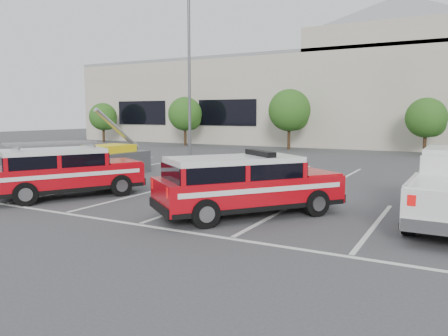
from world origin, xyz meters
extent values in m
plane|color=#3D3D40|center=(0.00, 0.00, 0.00)|extent=(120.00, 120.00, 0.00)
cube|color=silver|center=(0.00, 4.50, 0.01)|extent=(23.00, 15.00, 0.01)
cube|color=beige|center=(0.00, 32.00, 4.00)|extent=(60.00, 15.00, 8.00)
cube|color=gray|center=(0.00, 32.00, 8.15)|extent=(60.00, 15.00, 0.30)
cube|color=beige|center=(2.00, 30.50, 9.00)|extent=(14.00, 12.00, 2.00)
pyramid|color=gray|center=(2.00, 30.50, 11.60)|extent=(15.98, 15.98, 3.20)
cylinder|color=#3F2B19|center=(-25.00, 22.00, 0.76)|extent=(0.24, 0.24, 1.51)
sphere|color=#215115|center=(-25.00, 22.00, 2.60)|extent=(2.77, 2.77, 2.77)
sphere|color=#215115|center=(-24.60, 22.20, 2.18)|extent=(1.85, 1.85, 1.85)
cylinder|color=#3F2B19|center=(-15.00, 22.00, 0.84)|extent=(0.24, 0.24, 1.67)
sphere|color=#215115|center=(-15.00, 22.00, 2.88)|extent=(3.07, 3.07, 3.07)
sphere|color=#215115|center=(-14.60, 22.20, 2.42)|extent=(2.05, 2.05, 2.05)
cylinder|color=#3F2B19|center=(-5.00, 22.00, 0.92)|extent=(0.24, 0.24, 1.84)
sphere|color=#215115|center=(-5.00, 22.00, 3.16)|extent=(3.37, 3.37, 3.37)
sphere|color=#215115|center=(-4.60, 22.20, 2.65)|extent=(2.24, 2.24, 2.24)
cylinder|color=#3F2B19|center=(5.00, 22.00, 0.76)|extent=(0.24, 0.24, 1.51)
sphere|color=#215115|center=(5.00, 22.00, 2.60)|extent=(2.77, 2.77, 2.77)
sphere|color=#215115|center=(5.40, 22.20, 2.18)|extent=(1.85, 1.85, 1.85)
cube|color=#59595E|center=(-8.00, 12.00, 0.10)|extent=(0.60, 0.60, 0.20)
cylinder|color=#59595E|center=(-8.00, 12.00, 5.00)|extent=(0.18, 0.18, 10.00)
cube|color=#AD0811|center=(2.06, -0.47, 0.71)|extent=(4.68, 5.21, 0.79)
cube|color=black|center=(1.77, -0.84, 1.31)|extent=(3.63, 3.94, 0.41)
cube|color=silver|center=(1.77, -0.84, 1.59)|extent=(3.55, 3.86, 0.15)
cube|color=black|center=(2.27, -0.21, 1.75)|extent=(1.25, 1.07, 0.14)
cube|color=#AD0811|center=(-4.59, -0.93, 0.71)|extent=(3.93, 5.12, 0.79)
cube|color=black|center=(-4.81, -1.35, 1.32)|extent=(3.08, 3.72, 0.41)
cube|color=silver|center=(-4.81, -1.35, 1.60)|extent=(3.02, 3.64, 0.15)
cube|color=#A5A5A8|center=(-4.81, -1.35, 1.86)|extent=(2.98, 3.46, 0.06)
cube|color=#59595E|center=(-7.37, 4.03, 0.53)|extent=(2.26, 3.54, 1.06)
cube|color=yellow|center=(-7.37, 4.03, 1.20)|extent=(1.62, 2.18, 0.38)
cylinder|color=#A5A5A8|center=(-7.34, 4.61, 2.11)|extent=(0.35, 2.81, 2.06)
cube|color=#59595E|center=(-8.95, 2.94, 0.34)|extent=(1.01, 1.19, 0.67)
camera|label=1|loc=(7.20, -11.42, 2.82)|focal=35.00mm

